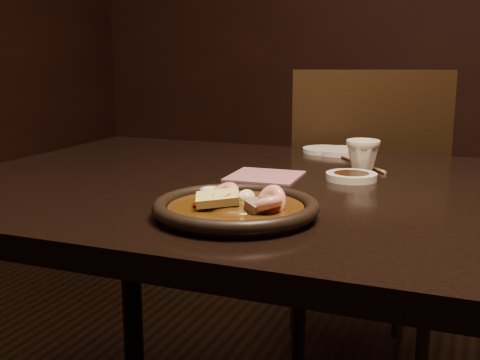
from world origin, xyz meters
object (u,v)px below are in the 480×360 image
at_px(chair, 361,215).
at_px(tea_cup, 363,154).
at_px(table, 352,230).
at_px(plate, 236,208).

xyz_separation_m(chair, tea_cup, (0.09, -0.50, 0.27)).
xyz_separation_m(table, tea_cup, (-0.02, 0.19, 0.11)).
bearing_deg(table, tea_cup, 95.91).
bearing_deg(chair, plate, 70.53).
relative_size(chair, tea_cup, 13.26).
height_order(plate, tea_cup, tea_cup).
distance_m(table, chair, 0.71).
height_order(chair, tea_cup, chair).
xyz_separation_m(table, plate, (-0.13, -0.25, 0.09)).
bearing_deg(chair, table, 80.85).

